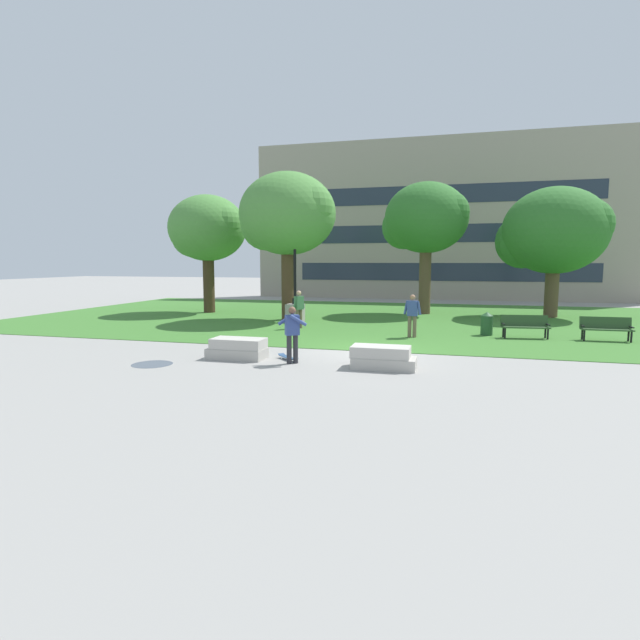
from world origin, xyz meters
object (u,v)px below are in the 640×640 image
at_px(concrete_block_left, 383,358).
at_px(trash_bin, 487,323).
at_px(concrete_block_center, 238,349).
at_px(skateboard, 288,357).
at_px(park_bench_near_left, 606,327).
at_px(person_bystander_near_lawn, 412,313).
at_px(park_bench_near_right, 525,325).
at_px(lamp_post_left, 295,301).
at_px(person_skateboarder, 292,331).
at_px(person_bystander_far_lawn, 299,307).

bearing_deg(concrete_block_left, trash_bin, 66.16).
height_order(concrete_block_center, trash_bin, trash_bin).
relative_size(skateboard, park_bench_near_left, 0.48).
xyz_separation_m(concrete_block_left, person_bystander_near_lawn, (0.35, 6.02, 0.68)).
distance_m(park_bench_near_right, lamp_post_left, 10.71).
bearing_deg(trash_bin, person_skateboarder, -128.85).
relative_size(park_bench_near_left, person_bystander_near_lawn, 1.05).
relative_size(skateboard, person_bystander_near_lawn, 0.51).
bearing_deg(concrete_block_left, park_bench_near_left, 42.93).
height_order(concrete_block_left, skateboard, concrete_block_left).
relative_size(skateboard, trash_bin, 0.91).
height_order(skateboard, person_bystander_near_lawn, person_bystander_near_lawn).
xyz_separation_m(concrete_block_center, park_bench_near_left, (12.19, 6.77, 0.23)).
bearing_deg(park_bench_near_right, concrete_block_center, -144.24).
bearing_deg(person_skateboarder, concrete_block_center, 171.11).
relative_size(trash_bin, person_bystander_far_lawn, 0.56).
relative_size(person_skateboarder, skateboard, 1.97).
distance_m(skateboard, trash_bin, 9.39).
bearing_deg(skateboard, concrete_block_center, -174.98).
bearing_deg(concrete_block_center, park_bench_near_right, 35.76).
distance_m(concrete_block_center, trash_bin, 10.62).
height_order(concrete_block_center, person_bystander_far_lawn, person_bystander_far_lawn).
xyz_separation_m(skateboard, park_bench_near_left, (10.57, 6.63, 0.45)).
distance_m(concrete_block_left, person_skateboarder, 2.78).
xyz_separation_m(person_skateboarder, trash_bin, (5.97, 7.42, -0.47)).
relative_size(lamp_post_left, person_bystander_far_lawn, 2.99).
distance_m(park_bench_near_left, person_bystander_far_lawn, 12.40).
xyz_separation_m(person_skateboarder, person_bystander_far_lawn, (-2.11, 7.41, 0.01)).
bearing_deg(person_skateboarder, park_bench_near_left, 34.50).
relative_size(concrete_block_left, park_bench_near_left, 1.02).
bearing_deg(lamp_post_left, trash_bin, -13.70).
bearing_deg(trash_bin, skateboard, -131.90).
bearing_deg(person_bystander_far_lawn, lamp_post_left, 111.97).
bearing_deg(skateboard, person_skateboarder, -56.92).
bearing_deg(park_bench_near_right, lamp_post_left, 165.83).
height_order(park_bench_near_left, person_bystander_near_lawn, person_bystander_near_lawn).
height_order(trash_bin, person_bystander_near_lawn, person_bystander_near_lawn).
bearing_deg(trash_bin, park_bench_near_left, -4.63).
xyz_separation_m(person_skateboarder, person_bystander_near_lawn, (3.05, 6.04, 0.01)).
relative_size(park_bench_near_right, person_bystander_near_lawn, 1.08).
bearing_deg(person_bystander_far_lawn, skateboard, -75.37).
distance_m(skateboard, park_bench_near_left, 12.49).
bearing_deg(lamp_post_left, skateboard, -73.56).
distance_m(lamp_post_left, person_bystander_near_lawn, 7.02).
xyz_separation_m(park_bench_near_left, lamp_post_left, (-13.28, 2.54, 0.52)).
bearing_deg(skateboard, park_bench_near_left, 32.09).
height_order(park_bench_near_right, trash_bin, trash_bin).
xyz_separation_m(park_bench_near_left, person_bystander_near_lawn, (-7.23, -1.03, 0.44)).
bearing_deg(park_bench_near_left, person_skateboarder, -145.50).
bearing_deg(concrete_block_center, skateboard, 5.02).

